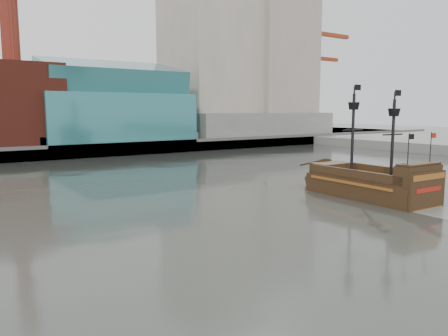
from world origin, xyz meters
TOP-DOWN VIEW (x-y plane):
  - ground at (0.00, 0.00)m, footprint 400.00×400.00m
  - promenade_far at (0.00, 92.00)m, footprint 220.00×60.00m
  - seawall at (0.00, 62.50)m, footprint 220.00×1.00m
  - skyline at (5.21, 84.56)m, footprint 149.00×45.00m
  - crane_a at (78.63, 82.00)m, footprint 22.50×4.00m
  - crane_b at (88.23, 92.00)m, footprint 19.10×4.00m
  - pirate_ship at (14.26, 9.80)m, footprint 5.55×16.33m

SIDE VIEW (x-z plane):
  - ground at x=0.00m, z-range 0.00..0.00m
  - promenade_far at x=0.00m, z-range 0.00..2.00m
  - pirate_ship at x=14.26m, z-range -4.96..7.16m
  - seawall at x=0.00m, z-range 0.00..2.60m
  - crane_b at x=88.23m, z-range 2.45..28.70m
  - crane_a at x=78.63m, z-range 2.99..35.24m
  - skyline at x=5.21m, z-range -6.45..55.55m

